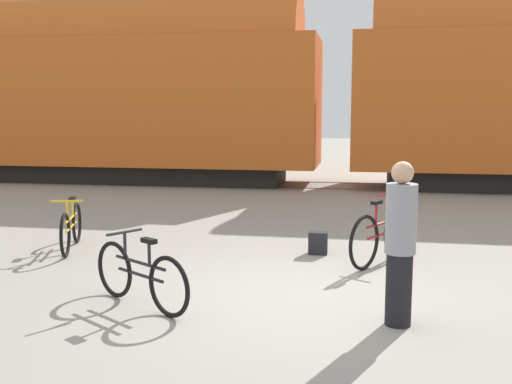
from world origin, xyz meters
The scene contains 9 objects.
ground_plane centered at (0.00, 0.00, 0.00)m, with size 80.00×80.00×0.00m, color gray.
freight_train centered at (0.00, 10.45, 2.93)m, with size 55.40×2.80×5.52m.
rail_near centered at (0.00, 9.73, 0.01)m, with size 67.40×0.07×0.01m, color #4C4238.
rail_far centered at (0.00, 11.17, 0.01)m, with size 67.40×0.07×0.01m, color #4C4238.
bicycle_yellow centered at (-3.62, 1.73, 0.35)m, with size 0.58×1.60×0.82m.
bicycle_maroon centered at (1.09, 1.73, 0.40)m, with size 0.90×1.50×0.94m.
bicycle_black centered at (-1.57, -0.67, 0.35)m, with size 1.41×0.95×0.81m.
person_in_grey centered at (1.20, -0.75, 0.84)m, with size 0.31×0.31×1.66m.
backpack centered at (0.17, 2.12, 0.17)m, with size 0.28×0.20×0.34m.
Camera 1 is at (0.81, -6.72, 2.15)m, focal length 42.00 mm.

